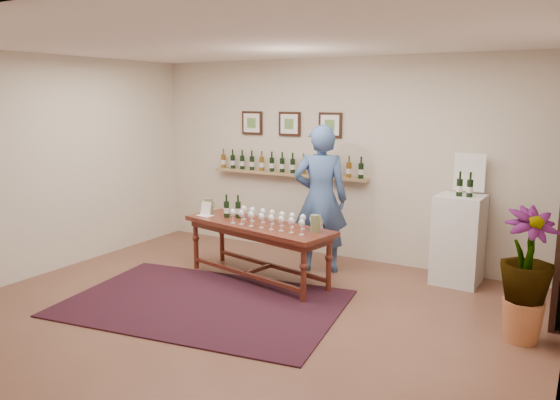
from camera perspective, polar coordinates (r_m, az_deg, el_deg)
The scene contains 14 objects.
ground at distance 5.93m, azimuth -3.94°, elevation -11.77°, with size 6.00×6.00×0.00m, color brown.
room_shell at distance 6.57m, azimuth 21.03°, elevation -0.05°, with size 6.00×6.00×6.00m.
rug at distance 6.24m, azimuth -7.99°, elevation -10.61°, with size 3.00×2.00×0.02m, color #4B130D.
tasting_table at distance 6.79m, azimuth -2.32°, elevation -3.35°, with size 2.13×1.06×0.72m.
table_glasses at distance 6.57m, azimuth -0.90°, elevation -2.01°, with size 1.36×0.31×0.19m, color white, non-canonical shape.
table_bottles at distance 7.09m, azimuth -5.01°, elevation -0.55°, with size 0.30×0.17×0.32m, color black, non-canonical shape.
pitcher_left at distance 7.40m, azimuth -7.46°, elevation -0.59°, with size 0.13×0.13×0.20m, color #687247, non-canonical shape.
pitcher_right at distance 6.33m, azimuth 3.69°, elevation -2.46°, with size 0.13×0.13×0.20m, color #687247, non-canonical shape.
menu_card at distance 7.27m, azimuth -7.75°, elevation -0.90°, with size 0.20×0.15×0.18m, color white.
display_pedestal at distance 7.05m, azimuth 18.15°, elevation -3.93°, with size 0.55×0.55×1.10m, color silver.
pedestal_bottles at distance 6.83m, azimuth 18.75°, elevation 1.56°, with size 0.30×0.08×0.30m, color black, non-canonical shape.
info_sign at distance 7.08m, azimuth 19.20°, elevation 2.74°, with size 0.38×0.02×0.52m, color white.
potted_plant at distance 5.57m, azimuth 24.32°, elevation -7.22°, with size 0.81×0.81×1.10m.
person at distance 7.09m, azimuth 4.25°, elevation 0.10°, with size 0.70×0.46×1.92m, color #395587.
Camera 1 is at (3.07, -4.54, 2.27)m, focal length 35.00 mm.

